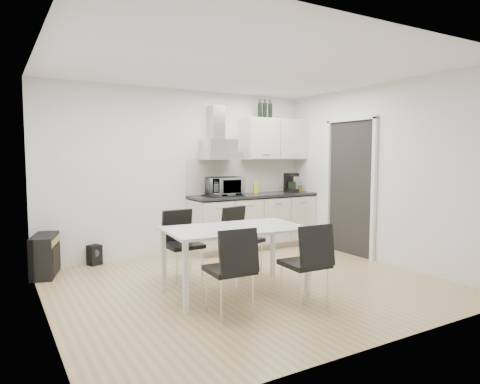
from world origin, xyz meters
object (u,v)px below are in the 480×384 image
object	(u,v)px
dining_table	(235,233)
guitar_amp	(45,255)
kitchenette	(254,199)
chair_far_left	(184,246)
chair_far_right	(243,241)
chair_near_right	(304,265)
chair_near_left	(229,271)
floor_speaker	(94,255)

from	to	relation	value
dining_table	guitar_amp	size ratio (longest dim) A/B	2.34
kitchenette	chair_far_left	world-z (taller)	kitchenette
guitar_amp	chair_far_right	bearing A→B (deg)	-11.51
kitchenette	chair_near_right	bearing A→B (deg)	-111.95
guitar_amp	chair_near_left	bearing A→B (deg)	-43.33
kitchenette	chair_far_left	bearing A→B (deg)	-146.23
kitchenette	chair_near_left	size ratio (longest dim) A/B	2.86
chair_far_left	chair_near_left	world-z (taller)	same
dining_table	chair_far_left	size ratio (longest dim) A/B	1.85
chair_far_left	chair_far_right	bearing A→B (deg)	172.73
dining_table	chair_near_left	distance (m)	0.75
dining_table	guitar_amp	bearing A→B (deg)	139.35
chair_near_left	floor_speaker	xyz separation A→B (m)	(-0.74, 2.66, -0.30)
guitar_amp	floor_speaker	size ratio (longest dim) A/B	2.43
chair_far_left	dining_table	bearing A→B (deg)	114.73
kitchenette	guitar_amp	xyz separation A→B (m)	(-3.28, -0.08, -0.56)
kitchenette	dining_table	bearing A→B (deg)	-127.55
kitchenette	guitar_amp	distance (m)	3.33
chair_near_right	guitar_amp	xyz separation A→B (m)	(-2.20, 2.60, -0.17)
chair_near_left	floor_speaker	bearing A→B (deg)	108.05
chair_near_right	dining_table	bearing A→B (deg)	118.95
chair_far_left	chair_near_left	size ratio (longest dim) A/B	1.00
chair_far_left	chair_near_right	world-z (taller)	same
floor_speaker	chair_near_left	bearing A→B (deg)	-94.15
dining_table	chair_near_right	world-z (taller)	chair_near_right
dining_table	chair_near_left	xyz separation A→B (m)	(-0.40, -0.59, -0.24)
chair_near_left	chair_near_right	size ratio (longest dim) A/B	1.00
chair_far_left	floor_speaker	xyz separation A→B (m)	(-0.80, 1.37, -0.30)
guitar_amp	floor_speaker	distance (m)	0.73
chair_far_right	chair_near_right	bearing A→B (deg)	71.74
guitar_amp	chair_near_right	bearing A→B (deg)	-33.50
chair_far_right	floor_speaker	size ratio (longest dim) A/B	3.07
kitchenette	dining_table	distance (m)	2.41
chair_far_left	floor_speaker	world-z (taller)	chair_far_left
chair_near_left	guitar_amp	xyz separation A→B (m)	(-1.42, 2.41, -0.17)
chair_far_right	floor_speaker	bearing A→B (deg)	-56.36
dining_table	chair_near_left	size ratio (longest dim) A/B	1.85
chair_near_left	guitar_amp	bearing A→B (deg)	122.89
chair_far_left	chair_near_right	xyz separation A→B (m)	(0.73, -1.47, 0.00)
chair_far_right	floor_speaker	world-z (taller)	chair_far_right
chair_far_left	chair_near_right	distance (m)	1.64
chair_near_right	floor_speaker	distance (m)	3.24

